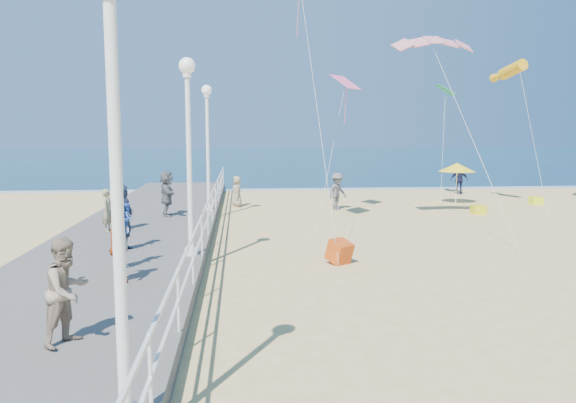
{
  "coord_description": "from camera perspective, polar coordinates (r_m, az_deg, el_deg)",
  "views": [
    {
      "loc": [
        -3.99,
        -15.31,
        3.8
      ],
      "look_at": [
        -2.5,
        2.0,
        1.6
      ],
      "focal_mm": 35.0,
      "sensor_mm": 36.0,
      "label": 1
    }
  ],
  "objects": [
    {
      "name": "spectator_3",
      "position": [
        13.16,
        -16.92,
        -4.53
      ],
      "size": [
        0.6,
        0.99,
        1.58
      ],
      "primitive_type": "imported",
      "rotation": [
        0.0,
        0.0,
        1.82
      ],
      "color": "#BD4817",
      "rests_on": "boardwalk"
    },
    {
      "name": "spectator_1",
      "position": [
        9.69,
        -21.53,
        -8.45
      ],
      "size": [
        0.98,
        1.06,
        1.73
      ],
      "primitive_type": "imported",
      "rotation": [
        0.0,
        0.0,
        1.06
      ],
      "color": "gray",
      "rests_on": "boardwalk"
    },
    {
      "name": "ground",
      "position": [
        16.27,
        9.48,
        -6.39
      ],
      "size": [
        160.0,
        160.0,
        0.0
      ],
      "primitive_type": "plane",
      "color": "#E6C678",
      "rests_on": "ground"
    },
    {
      "name": "kite_diamond_pink",
      "position": [
        25.55,
        5.88,
        11.97
      ],
      "size": [
        1.5,
        1.52,
        0.66
      ],
      "primitive_type": "cube",
      "rotation": [
        0.58,
        0.0,
        0.84
      ],
      "color": "#FC5D93"
    },
    {
      "name": "boardwalk",
      "position": [
        16.11,
        -17.47,
        -6.03
      ],
      "size": [
        5.0,
        44.0,
        0.4
      ],
      "primitive_type": "cube",
      "color": "#67635D",
      "rests_on": "ground"
    },
    {
      "name": "lamp_post_mid",
      "position": [
        15.37,
        -10.06,
        6.59
      ],
      "size": [
        0.44,
        0.44,
        5.32
      ],
      "color": "white",
      "rests_on": "boardwalk"
    },
    {
      "name": "lamp_post_near",
      "position": [
        6.45,
        -17.17,
        5.68
      ],
      "size": [
        0.44,
        0.44,
        5.32
      ],
      "color": "white",
      "rests_on": "boardwalk"
    },
    {
      "name": "lamp_post_far",
      "position": [
        24.35,
        -8.18,
        6.82
      ],
      "size": [
        0.44,
        0.44,
        5.32
      ],
      "color": "white",
      "rests_on": "boardwalk"
    },
    {
      "name": "beach_walker_a",
      "position": [
        27.04,
        5.03,
        1.03
      ],
      "size": [
        1.32,
        1.26,
        1.8
      ],
      "primitive_type": "imported",
      "rotation": [
        0.0,
        0.0,
        0.7
      ],
      "color": "#5C5A5F",
      "rests_on": "ground"
    },
    {
      "name": "spectator_5",
      "position": [
        22.9,
        -12.2,
        0.8
      ],
      "size": [
        0.79,
        1.74,
        1.81
      ],
      "primitive_type": "imported",
      "rotation": [
        0.0,
        0.0,
        1.73
      ],
      "color": "slate",
      "rests_on": "boardwalk"
    },
    {
      "name": "spectator_0",
      "position": [
        16.66,
        -16.26,
        -1.57
      ],
      "size": [
        0.55,
        0.74,
        1.88
      ],
      "primitive_type": "imported",
      "rotation": [
        0.0,
        0.0,
        1.42
      ],
      "color": "#172034",
      "rests_on": "boardwalk"
    },
    {
      "name": "kite_diamond_green",
      "position": [
        32.22,
        15.71,
        10.85
      ],
      "size": [
        1.13,
        1.26,
        0.61
      ],
      "primitive_type": "cube",
      "rotation": [
        0.56,
        0.0,
        1.4
      ],
      "color": "green"
    },
    {
      "name": "ocean",
      "position": [
        80.5,
        -2.08,
        4.51
      ],
      "size": [
        160.0,
        90.0,
        0.05
      ],
      "primitive_type": "cube",
      "color": "#0C3049",
      "rests_on": "ground"
    },
    {
      "name": "beach_umbrella",
      "position": [
        30.41,
        16.8,
        3.34
      ],
      "size": [
        1.9,
        1.9,
        2.14
      ],
      "color": "white",
      "rests_on": "ground"
    },
    {
      "name": "beach_walker_b",
      "position": [
        35.15,
        17.01,
        2.12
      ],
      "size": [
        1.1,
        0.68,
        1.74
      ],
      "primitive_type": "imported",
      "rotation": [
        0.0,
        0.0,
        2.88
      ],
      "color": "#191A38",
      "rests_on": "ground"
    },
    {
      "name": "beach_chair_right",
      "position": [
        31.81,
        23.89,
        0.09
      ],
      "size": [
        0.55,
        0.55,
        0.4
      ],
      "primitive_type": "cube",
      "color": "#E8FB1A",
      "rests_on": "ground"
    },
    {
      "name": "woman_holding_toddler",
      "position": [
        14.47,
        -16.6,
        -3.31
      ],
      "size": [
        0.48,
        0.66,
        1.66
      ],
      "primitive_type": "imported",
      "rotation": [
        0.0,
        0.0,
        1.43
      ],
      "color": "silver",
      "rests_on": "boardwalk"
    },
    {
      "name": "box_kite",
      "position": [
        16.16,
        5.25,
        -5.32
      ],
      "size": [
        0.86,
        0.9,
        0.74
      ],
      "primitive_type": "cube",
      "rotation": [
        0.31,
        0.0,
        0.61
      ],
      "color": "red",
      "rests_on": "ground"
    },
    {
      "name": "railing",
      "position": [
        15.55,
        -8.77,
        -2.3
      ],
      "size": [
        0.05,
        42.0,
        0.55
      ],
      "color": "white",
      "rests_on": "boardwalk"
    },
    {
      "name": "spectator_6",
      "position": [
        19.91,
        -17.83,
        -0.85
      ],
      "size": [
        0.43,
        0.58,
        1.45
      ],
      "primitive_type": "imported",
      "rotation": [
        0.0,
        0.0,
        1.41
      ],
      "color": "gray",
      "rests_on": "boardwalk"
    },
    {
      "name": "surf_line",
      "position": [
        36.23,
        1.43,
        1.24
      ],
      "size": [
        160.0,
        1.2,
        0.04
      ],
      "primitive_type": "cube",
      "color": "silver",
      "rests_on": "ground"
    },
    {
      "name": "spectator_4",
      "position": [
        20.11,
        -16.6,
        -0.57
      ],
      "size": [
        0.79,
        0.91,
        1.56
      ],
      "primitive_type": "imported",
      "rotation": [
        0.0,
        0.0,
        1.09
      ],
      "color": "#1D1C3E",
      "rests_on": "boardwalk"
    },
    {
      "name": "toddler_held",
      "position": [
        14.52,
        -15.96,
        -1.64
      ],
      "size": [
        0.34,
        0.41,
        0.77
      ],
      "primitive_type": "imported",
      "rotation": [
        0.0,
        0.0,
        1.43
      ],
      "color": "blue",
      "rests_on": "boardwalk"
    },
    {
      "name": "beach_chair_left",
      "position": [
        27.15,
        18.77,
        -0.79
      ],
      "size": [
        0.55,
        0.55,
        0.4
      ],
      "primitive_type": "cube",
      "color": "yellow",
      "rests_on": "ground"
    },
    {
      "name": "beach_walker_c",
      "position": [
        28.19,
        -5.21,
        1.02
      ],
      "size": [
        0.56,
        0.8,
        1.55
      ],
      "primitive_type": "imported",
      "rotation": [
        0.0,
        0.0,
        -1.48
      ],
      "color": "#9C896C",
      "rests_on": "ground"
    },
    {
      "name": "kite_parafoil",
      "position": [
        23.02,
        14.57,
        15.6
      ],
      "size": [
        3.13,
        0.94,
        0.65
      ],
      "primitive_type": null,
      "rotation": [
        0.44,
        0.0,
        0.0
      ],
      "color": "red"
    },
    {
      "name": "kite_windsock",
      "position": [
        29.74,
        21.85,
        12.32
      ],
      "size": [
        1.01,
        2.72,
        1.09
      ],
      "primitive_type": "cylinder",
      "rotation": [
        1.36,
        0.0,
        0.17
      ],
      "color": "gold"
    }
  ]
}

